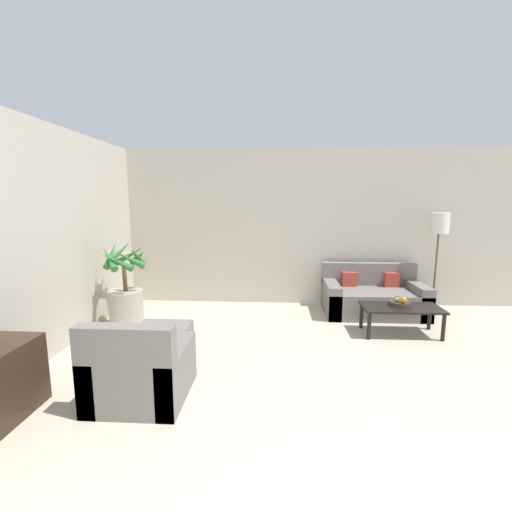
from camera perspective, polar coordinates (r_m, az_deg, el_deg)
name	(u,v)px	position (r m, az deg, el deg)	size (l,w,h in m)	color
wall_back	(331,228)	(6.10, 12.39, 4.58)	(8.72, 0.06, 2.70)	#BCB2A3
wall_left	(1,250)	(4.08, -36.76, 0.85)	(0.06, 7.37, 2.70)	#BCB2A3
potted_palm	(126,296)	(5.35, -20.86, -6.25)	(0.69, 0.70, 1.26)	#ADA393
sofa_loveseat	(373,297)	(5.91, 18.87, -6.55)	(1.56, 0.88, 0.78)	slate
floor_lamp	(439,229)	(6.20, 28.19, 3.96)	(0.29, 0.29, 1.63)	brown
coffee_table	(401,310)	(5.11, 23.04, -8.31)	(1.04, 0.50, 0.39)	black
fruit_bowl	(399,303)	(5.14, 22.76, -7.28)	(0.28, 0.28, 0.06)	#42382D
apple_red	(397,298)	(5.16, 22.51, -6.48)	(0.07, 0.07, 0.07)	red
apple_green	(397,299)	(5.09, 22.45, -6.68)	(0.07, 0.07, 0.07)	olive
orange_fruit	(404,300)	(5.06, 23.39, -6.72)	(0.09, 0.09, 0.09)	orange
armchair	(141,372)	(3.47, -18.68, -17.85)	(0.82, 0.80, 0.81)	slate
ottoman	(163,342)	(4.21, -15.21, -13.74)	(0.60, 0.50, 0.39)	slate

